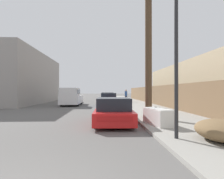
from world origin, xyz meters
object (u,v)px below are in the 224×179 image
at_px(car_parked_far, 108,98).
at_px(street_lamp, 176,48).
at_px(discarded_fridge, 158,116).
at_px(brush_pile, 222,130).
at_px(parked_sports_car_red, 113,112).
at_px(utility_pole, 148,49).
at_px(pickup_truck, 71,97).
at_px(pedestrian, 126,95).
at_px(car_parked_mid, 109,100).

height_order(car_parked_far, street_lamp, street_lamp).
distance_m(discarded_fridge, street_lamp, 3.54).
bearing_deg(brush_pile, parked_sports_car_red, 126.23).
relative_size(utility_pole, street_lamp, 1.53).
relative_size(pickup_truck, pedestrian, 3.26).
xyz_separation_m(street_lamp, pedestrian, (0.94, 20.92, -1.98)).
height_order(pickup_truck, pedestrian, pickup_truck).
xyz_separation_m(parked_sports_car_red, pedestrian, (2.69, 17.24, 0.39)).
distance_m(car_parked_far, street_lamp, 22.21).
relative_size(discarded_fridge, utility_pole, 0.25).
height_order(parked_sports_car_red, pickup_truck, pickup_truck).
distance_m(pickup_truck, street_lamp, 16.70).
xyz_separation_m(utility_pole, brush_pile, (0.95, -5.24, -3.49)).
height_order(car_parked_mid, car_parked_far, car_parked_mid).
relative_size(parked_sports_car_red, brush_pile, 2.38).
bearing_deg(pedestrian, car_parked_mid, -111.51).
bearing_deg(brush_pile, car_parked_far, 97.01).
bearing_deg(parked_sports_car_red, pedestrian, 82.87).
relative_size(discarded_fridge, pedestrian, 1.15).
bearing_deg(car_parked_far, street_lamp, -84.35).
xyz_separation_m(pickup_truck, pedestrian, (6.57, 5.33, 0.02)).
height_order(car_parked_mid, pedestrian, pedestrian).
distance_m(discarded_fridge, parked_sports_car_red, 2.20).
height_order(car_parked_far, pedestrian, pedestrian).
height_order(parked_sports_car_red, car_parked_far, car_parked_far).
xyz_separation_m(car_parked_far, pickup_truck, (-4.09, -6.45, 0.30)).
distance_m(parked_sports_car_red, pickup_truck, 12.54).
bearing_deg(pedestrian, car_parked_far, 155.69).
xyz_separation_m(utility_pole, street_lamp, (-0.27, -4.86, -0.99)).
distance_m(pickup_truck, pedestrian, 8.46).
xyz_separation_m(street_lamp, brush_pile, (1.21, -0.38, -2.51)).
bearing_deg(utility_pole, street_lamp, -93.15).
xyz_separation_m(car_parked_far, pedestrian, (2.48, -1.12, 0.32)).
relative_size(pickup_truck, street_lamp, 1.10).
xyz_separation_m(car_parked_far, utility_pole, (1.81, -17.17, 3.29)).
relative_size(car_parked_mid, pedestrian, 2.59).
relative_size(brush_pile, pedestrian, 1.15).
bearing_deg(car_parked_far, pickup_truck, -120.74).
relative_size(parked_sports_car_red, utility_pole, 0.61).
relative_size(parked_sports_car_red, pickup_truck, 0.84).
distance_m(car_parked_far, pedestrian, 2.74).
relative_size(car_parked_far, street_lamp, 0.96).
relative_size(car_parked_mid, pickup_truck, 0.79).
bearing_deg(pickup_truck, car_parked_far, -121.91).
relative_size(discarded_fridge, parked_sports_car_red, 0.42).
bearing_deg(pickup_truck, pedestrian, -140.47).
xyz_separation_m(car_parked_mid, pickup_truck, (-4.01, 1.17, 0.30)).
height_order(discarded_fridge, car_parked_far, car_parked_far).
distance_m(car_parked_mid, street_lamp, 14.69).
distance_m(pickup_truck, utility_pole, 12.60).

